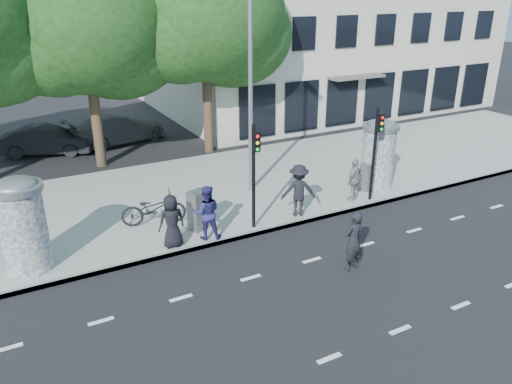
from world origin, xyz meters
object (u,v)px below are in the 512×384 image
man_road (353,241)px  traffic_pole_near (254,166)px  ped_e (354,180)px  car_right (117,129)px  ped_d (298,190)px  cabinet_right (367,176)px  bicycle (154,209)px  cabinet_left (199,210)px  street_lamp (251,66)px  ped_c (207,212)px  ad_column_left (22,223)px  ad_column_right (379,152)px  traffic_pole_far (376,145)px  car_mid (47,140)px  ped_a (172,221)px

man_road → traffic_pole_near: bearing=-78.0°
ped_e → car_right: bearing=-88.9°
ped_d → cabinet_right: ped_d is taller
bicycle → ped_d: bearing=-96.6°
cabinet_left → car_right: 11.31m
street_lamp → ped_d: size_ratio=4.46×
ped_c → cabinet_left: (0.02, 0.73, -0.22)m
street_lamp → ped_d: 4.62m
ad_column_left → ad_column_right: size_ratio=1.00×
ad_column_left → ped_c: size_ratio=1.54×
traffic_pole_far → ped_d: 3.28m
traffic_pole_near → car_right: traffic_pole_near is taller
bicycle → car_mid: bearing=24.7°
ad_column_left → bicycle: size_ratio=1.28×
ped_c → ped_d: bearing=-158.1°
ped_a → car_right: bearing=-98.5°
ad_column_left → ped_a: ad_column_left is taller
ped_d → cabinet_right: (3.52, 0.68, -0.36)m
traffic_pole_near → cabinet_left: bearing=153.7°
street_lamp → car_mid: bearing=124.7°
traffic_pole_near → ped_a: size_ratio=2.08×
cabinet_left → traffic_pole_near: bearing=-47.8°
street_lamp → car_right: 10.48m
ad_column_left → ped_a: (3.88, -0.65, -0.57)m
bicycle → street_lamp: bearing=-62.3°
street_lamp → ped_a: bearing=-145.9°
man_road → car_right: bearing=-89.8°
ad_column_right → traffic_pole_far: bearing=-137.8°
ad_column_left → ad_column_right: same height
bicycle → ad_column_left: bearing=118.9°
traffic_pole_far → ped_e: size_ratio=2.16×
ped_e → cabinet_right: (1.07, 0.56, -0.25)m
ad_column_right → car_right: bearing=122.6°
ad_column_right → cabinet_left: (-7.38, -0.12, -0.75)m
car_right → street_lamp: bearing=-178.4°
traffic_pole_far → ped_d: bearing=177.1°
ped_d → cabinet_right: 3.61m
ad_column_right → ped_e: size_ratio=1.69×
man_road → bicycle: (-4.05, 5.08, -0.19)m
traffic_pole_near → bicycle: 3.62m
bicycle → cabinet_right: (8.01, -0.95, -0.01)m
ped_d → car_right: bearing=-53.6°
man_road → ad_column_right: bearing=-146.5°
street_lamp → cabinet_right: street_lamp is taller
ped_a → street_lamp: bearing=-148.0°
ad_column_left → traffic_pole_near: traffic_pole_near is taller
car_mid → bicycle: bearing=-146.8°
street_lamp → bicycle: bearing=-165.7°
ad_column_right → ped_d: size_ratio=1.48×
ad_column_left → ped_c: 5.06m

